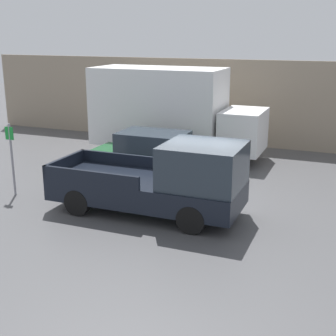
{
  "coord_description": "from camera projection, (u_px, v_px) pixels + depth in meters",
  "views": [
    {
      "loc": [
        4.0,
        -12.43,
        4.97
      ],
      "look_at": [
        -1.03,
        0.03,
        1.08
      ],
      "focal_mm": 50.0,
      "sensor_mm": 36.0,
      "label": 1
    }
  ],
  "objects": [
    {
      "name": "delivery_truck",
      "position": [
        169.0,
        110.0,
        19.35
      ],
      "size": [
        7.11,
        2.48,
        3.6
      ],
      "color": "white",
      "rests_on": "ground"
    },
    {
      "name": "car",
      "position": [
        151.0,
        154.0,
        16.78
      ],
      "size": [
        4.37,
        1.86,
        1.59
      ],
      "color": "#1E592D",
      "rests_on": "ground"
    },
    {
      "name": "building_wall",
      "position": [
        259.0,
        104.0,
        20.72
      ],
      "size": [
        28.0,
        0.15,
        3.84
      ],
      "color": "gray",
      "rests_on": "ground"
    },
    {
      "name": "ground_plane",
      "position": [
        200.0,
        207.0,
        13.89
      ],
      "size": [
        60.0,
        60.0,
        0.0
      ],
      "primitive_type": "plane",
      "color": "#4C4C4F"
    },
    {
      "name": "pickup_truck",
      "position": [
        164.0,
        181.0,
        13.01
      ],
      "size": [
        5.46,
        2.12,
        2.16
      ],
      "color": "black",
      "rests_on": "ground"
    },
    {
      "name": "newspaper_box",
      "position": [
        199.0,
        131.0,
        21.76
      ],
      "size": [
        0.45,
        0.4,
        1.1
      ],
      "color": "gold",
      "rests_on": "ground"
    },
    {
      "name": "parking_sign",
      "position": [
        12.0,
        155.0,
        14.52
      ],
      "size": [
        0.3,
        0.07,
        2.31
      ],
      "color": "gray",
      "rests_on": "ground"
    }
  ]
}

